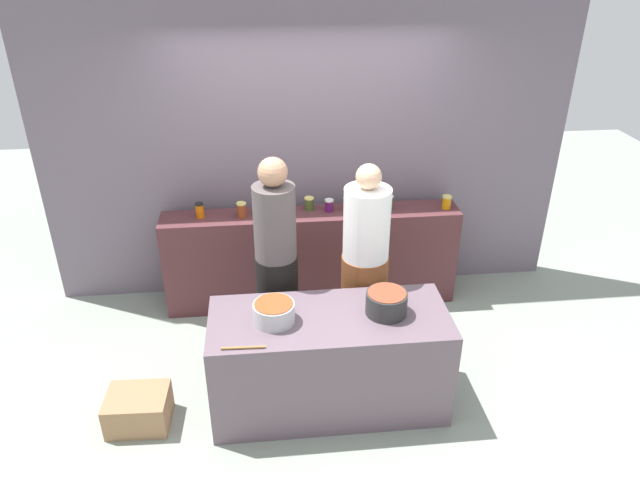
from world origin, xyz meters
name	(u,v)px	position (x,y,z in m)	size (l,w,h in m)	color
ground	(324,375)	(0.00, 0.00, 0.00)	(12.00, 12.00, 0.00)	gray
storefront_wall	(307,140)	(0.00, 1.45, 1.50)	(4.80, 0.12, 3.00)	slate
display_shelf	(312,258)	(0.00, 1.10, 0.47)	(2.70, 0.36, 0.93)	#50292D
prep_table	(329,361)	(0.00, -0.30, 0.39)	(1.70, 0.70, 0.79)	#61505A
preserve_jar_0	(200,210)	(-0.99, 1.11, 1.00)	(0.08, 0.08, 0.13)	#D35E09
preserve_jar_1	(242,210)	(-0.62, 1.08, 1.00)	(0.09, 0.09, 0.14)	brown
preserve_jar_2	(258,209)	(-0.48, 1.12, 0.98)	(0.07, 0.07, 0.10)	gold
preserve_jar_3	(309,204)	(-0.01, 1.17, 0.99)	(0.09, 0.09, 0.12)	#3A4D20
preserve_jar_4	(329,205)	(0.16, 1.12, 0.99)	(0.08, 0.08, 0.11)	#531452
preserve_jar_5	(348,204)	(0.34, 1.13, 0.99)	(0.09, 0.09, 0.12)	gold
preserve_jar_6	(367,204)	(0.51, 1.10, 1.00)	(0.07, 0.07, 0.13)	gold
preserve_jar_7	(389,202)	(0.71, 1.11, 1.00)	(0.07, 0.07, 0.13)	#365F2C
preserve_jar_8	(447,202)	(1.23, 1.07, 0.99)	(0.08, 0.08, 0.12)	#CA7A0B
cooking_pot_left	(274,312)	(-0.39, -0.31, 0.86)	(0.29, 0.29, 0.15)	#B7B7BC
cooking_pot_center	(386,303)	(0.40, -0.29, 0.87)	(0.29, 0.29, 0.17)	#2D2D2D
wooden_spoon	(243,348)	(-0.60, -0.60, 0.79)	(0.02, 0.02, 0.29)	#9E703D
cook_with_tongs	(277,273)	(-0.35, 0.29, 0.81)	(0.33, 0.33, 1.76)	black
cook_in_cap	(365,275)	(0.35, 0.27, 0.77)	(0.37, 0.37, 1.69)	brown
bread_crate	(138,409)	(-1.39, -0.37, 0.13)	(0.44, 0.35, 0.26)	#9A714D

